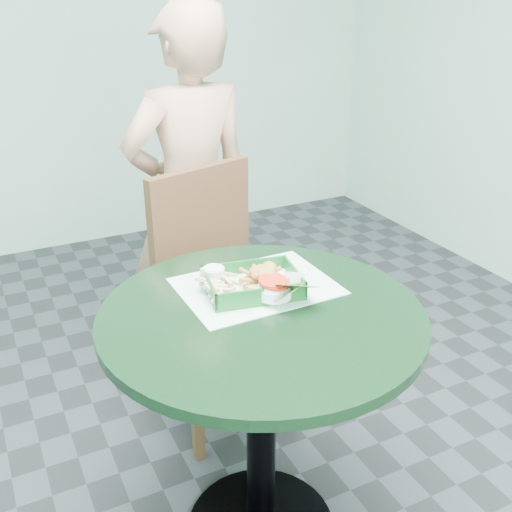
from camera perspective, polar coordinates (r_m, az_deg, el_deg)
name	(u,v)px	position (r m, az deg, el deg)	size (l,w,h in m)	color
wall_back	(56,7)	(3.73, -18.47, 21.57)	(4.00, 0.04, 2.80)	silver
cafe_table	(261,372)	(1.63, 0.52, -11.03)	(0.84, 0.84, 0.75)	black
dining_chair	(214,280)	(2.21, -4.04, -2.26)	(0.44, 0.44, 0.93)	#4C301E
diner_person	(191,201)	(2.39, -6.17, 5.26)	(0.54, 0.36, 1.48)	tan
placemat	(256,293)	(1.65, 0.02, -3.50)	(0.41, 0.31, 0.00)	#B4F0DE
food_basket	(253,293)	(1.62, -0.31, -3.52)	(0.25, 0.18, 0.05)	#10571D
crab_sandwich	(264,281)	(1.61, 0.74, -2.44)	(0.11, 0.11, 0.07)	tan
fries_pile	(227,297)	(1.56, -2.81, -3.89)	(0.10, 0.11, 0.04)	beige
sauce_ramekin	(213,282)	(1.61, -4.10, -2.52)	(0.06, 0.06, 0.03)	silver
garnish_cup	(282,293)	(1.57, 2.48, -3.54)	(0.13, 0.13, 0.05)	white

